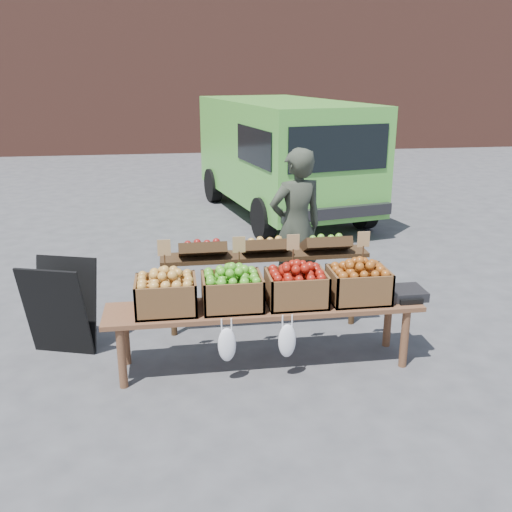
{
  "coord_description": "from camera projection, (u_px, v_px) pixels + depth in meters",
  "views": [
    {
      "loc": [
        0.09,
        -4.86,
        2.49
      ],
      "look_at": [
        0.81,
        0.07,
        0.85
      ],
      "focal_mm": 40.0,
      "sensor_mm": 36.0,
      "label": 1
    }
  ],
  "objects": [
    {
      "name": "ground",
      "position": [
        171.0,
        348.0,
        5.34
      ],
      "size": [
        80.0,
        80.0,
        0.0
      ],
      "primitive_type": "plane",
      "color": "#464649"
    },
    {
      "name": "delivery_van",
      "position": [
        282.0,
        159.0,
        9.99
      ],
      "size": [
        2.88,
        4.73,
        1.98
      ],
      "primitive_type": null,
      "rotation": [
        0.0,
        0.0,
        0.21
      ],
      "color": "#54B23D",
      "rests_on": "ground"
    },
    {
      "name": "vendor",
      "position": [
        296.0,
        227.0,
        6.16
      ],
      "size": [
        0.71,
        0.56,
        1.72
      ],
      "primitive_type": "imported",
      "rotation": [
        0.0,
        0.0,
        3.41
      ],
      "color": "#30352A",
      "rests_on": "ground"
    },
    {
      "name": "chalkboard_sign",
      "position": [
        61.0,
        307.0,
        5.14
      ],
      "size": [
        0.65,
        0.49,
        0.88
      ],
      "primitive_type": null,
      "rotation": [
        0.0,
        0.0,
        -0.32
      ],
      "color": "black",
      "rests_on": "ground"
    },
    {
      "name": "back_table",
      "position": [
        265.0,
        280.0,
        5.57
      ],
      "size": [
        2.1,
        0.44,
        1.04
      ],
      "primitive_type": null,
      "color": "#352212",
      "rests_on": "ground"
    },
    {
      "name": "display_bench",
      "position": [
        264.0,
        335.0,
        4.95
      ],
      "size": [
        2.7,
        0.56,
        0.57
      ],
      "primitive_type": null,
      "color": "brown",
      "rests_on": "ground"
    },
    {
      "name": "crate_golden_apples",
      "position": [
        166.0,
        295.0,
        4.71
      ],
      "size": [
        0.5,
        0.4,
        0.28
      ],
      "primitive_type": null,
      "color": "gold",
      "rests_on": "display_bench"
    },
    {
      "name": "crate_russet_pears",
      "position": [
        232.0,
        292.0,
        4.78
      ],
      "size": [
        0.5,
        0.4,
        0.28
      ],
      "primitive_type": null,
      "color": "green",
      "rests_on": "display_bench"
    },
    {
      "name": "crate_red_apples",
      "position": [
        296.0,
        288.0,
        4.86
      ],
      "size": [
        0.5,
        0.4,
        0.28
      ],
      "primitive_type": null,
      "color": "maroon",
      "rests_on": "display_bench"
    },
    {
      "name": "crate_green_apples",
      "position": [
        358.0,
        285.0,
        4.93
      ],
      "size": [
        0.5,
        0.4,
        0.28
      ],
      "primitive_type": null,
      "color": "#9A4916",
      "rests_on": "display_bench"
    },
    {
      "name": "weighing_scale",
      "position": [
        404.0,
        293.0,
        5.02
      ],
      "size": [
        0.34,
        0.3,
        0.08
      ],
      "primitive_type": "cube",
      "color": "black",
      "rests_on": "display_bench"
    }
  ]
}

